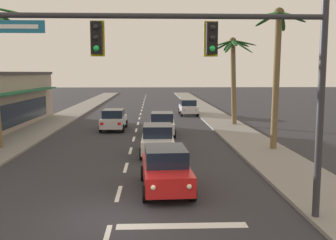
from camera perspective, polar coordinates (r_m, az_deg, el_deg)
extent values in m
plane|color=#2D2D33|center=(12.88, -8.27, -14.24)|extent=(220.00, 220.00, 0.00)
cube|color=gray|center=(32.91, 9.07, -1.09)|extent=(3.20, 110.00, 0.14)
cube|color=gray|center=(33.53, -18.08, -1.20)|extent=(3.20, 110.00, 0.14)
cube|color=silver|center=(11.54, -9.05, -16.82)|extent=(0.16, 2.00, 0.01)
cube|color=silver|center=(15.40, -7.23, -10.62)|extent=(0.16, 2.00, 0.01)
cube|color=silver|center=(19.37, -6.19, -6.92)|extent=(0.16, 2.00, 0.01)
cube|color=silver|center=(23.40, -5.51, -4.49)|extent=(0.16, 2.00, 0.01)
cube|color=silver|center=(27.46, -5.04, -2.77)|extent=(0.16, 2.00, 0.01)
cube|color=silver|center=(31.54, -4.69, -1.50)|extent=(0.16, 2.00, 0.01)
cube|color=silver|center=(35.63, -4.42, -0.52)|extent=(0.16, 2.00, 0.01)
cube|color=silver|center=(39.73, -4.20, 0.26)|extent=(0.16, 2.00, 0.01)
cube|color=silver|center=(43.84, -4.03, 0.90)|extent=(0.16, 2.00, 0.01)
cube|color=silver|center=(47.96, -3.88, 1.42)|extent=(0.16, 2.00, 0.01)
cube|color=silver|center=(52.07, -3.76, 1.86)|extent=(0.16, 2.00, 0.01)
cube|color=silver|center=(56.19, -3.66, 2.24)|extent=(0.16, 2.00, 0.01)
cube|color=silver|center=(60.32, -3.57, 2.57)|extent=(0.16, 2.00, 0.01)
cube|color=silver|center=(64.44, -3.49, 2.85)|extent=(0.16, 2.00, 0.01)
cube|color=silver|center=(68.56, -3.42, 3.10)|extent=(0.16, 2.00, 0.01)
cube|color=silver|center=(72.69, -3.36, 3.32)|extent=(0.16, 2.00, 0.01)
cube|color=silver|center=(76.82, -3.31, 3.52)|extent=(0.16, 2.00, 0.01)
cube|color=silver|center=(80.95, -3.26, 3.69)|extent=(0.16, 2.00, 0.01)
cube|color=silver|center=(12.29, 2.06, -15.22)|extent=(4.00, 0.44, 0.01)
cylinder|color=#2D2D33|center=(12.76, 21.40, 0.88)|extent=(0.22, 0.22, 6.79)
cylinder|color=#2D2D33|center=(11.73, -1.99, 14.98)|extent=(10.11, 0.16, 0.16)
cube|color=black|center=(11.77, 6.43, 11.77)|extent=(0.32, 0.26, 0.92)
sphere|color=black|center=(11.66, 6.56, 13.30)|extent=(0.17, 0.17, 0.17)
sphere|color=black|center=(11.63, 6.53, 11.83)|extent=(0.17, 0.17, 0.17)
sphere|color=#1EE54C|center=(11.61, 6.51, 10.36)|extent=(0.17, 0.17, 0.17)
cube|color=yellow|center=(11.93, 6.31, 11.71)|extent=(0.42, 0.03, 1.04)
cube|color=black|center=(11.75, -10.40, 11.71)|extent=(0.32, 0.26, 0.92)
sphere|color=black|center=(11.64, -10.53, 13.24)|extent=(0.17, 0.17, 0.17)
sphere|color=black|center=(11.61, -10.50, 11.77)|extent=(0.17, 0.17, 0.17)
sphere|color=#1EE54C|center=(11.59, -10.46, 10.29)|extent=(0.17, 0.17, 0.17)
cube|color=yellow|center=(11.91, -10.28, 11.65)|extent=(0.42, 0.03, 1.04)
cube|color=#196B93|center=(12.36, -21.75, 12.59)|extent=(1.81, 0.05, 0.36)
cube|color=white|center=(12.33, -21.79, 12.60)|extent=(1.45, 0.01, 0.12)
cube|color=red|center=(15.56, -0.31, -7.78)|extent=(1.97, 4.38, 0.72)
cube|color=black|center=(15.54, -0.36, -5.22)|extent=(1.71, 2.28, 0.64)
cylinder|color=black|center=(14.40, 3.66, -10.51)|extent=(0.25, 0.65, 0.64)
cylinder|color=black|center=(14.25, -3.33, -10.70)|extent=(0.25, 0.65, 0.64)
cylinder|color=black|center=(17.10, 2.19, -7.67)|extent=(0.25, 0.65, 0.64)
cylinder|color=black|center=(16.97, -3.65, -7.79)|extent=(0.25, 0.65, 0.64)
sphere|color=#F9EFC6|center=(13.53, 3.14, -9.72)|extent=(0.18, 0.18, 0.18)
sphere|color=#F9EFC6|center=(13.41, -2.19, -9.86)|extent=(0.18, 0.18, 0.18)
cube|color=red|center=(17.69, 1.24, -5.64)|extent=(0.24, 0.07, 0.20)
cube|color=red|center=(17.59, -3.06, -5.72)|extent=(0.24, 0.07, 0.20)
cube|color=silver|center=(22.22, -1.54, -3.30)|extent=(1.79, 4.31, 0.72)
cube|color=black|center=(22.25, -1.55, -1.50)|extent=(1.62, 2.21, 0.64)
cylinder|color=black|center=(20.92, 0.86, -4.95)|extent=(0.23, 0.64, 0.64)
cylinder|color=black|center=(20.91, -3.89, -4.97)|extent=(0.23, 0.64, 0.64)
cylinder|color=black|center=(23.70, 0.53, -3.53)|extent=(0.23, 0.64, 0.64)
cylinder|color=black|center=(23.69, -3.65, -3.55)|extent=(0.23, 0.64, 0.64)
sphere|color=#F9EFC6|center=(20.08, 0.27, -4.17)|extent=(0.18, 0.18, 0.18)
sphere|color=#F9EFC6|center=(20.08, -3.28, -4.18)|extent=(0.18, 0.18, 0.18)
cube|color=red|center=(24.34, -0.01, -2.15)|extent=(0.24, 0.06, 0.20)
cube|color=red|center=(24.34, -3.12, -2.16)|extent=(0.24, 0.06, 0.20)
cube|color=silver|center=(28.97, -0.87, -0.88)|extent=(1.88, 4.35, 0.72)
cube|color=black|center=(29.03, -0.87, 0.49)|extent=(1.66, 2.25, 0.64)
cylinder|color=black|center=(27.63, 0.91, -2.02)|extent=(0.24, 0.65, 0.64)
cylinder|color=black|center=(27.63, -2.67, -2.02)|extent=(0.24, 0.65, 0.64)
cylinder|color=black|center=(30.43, 0.77, -1.18)|extent=(0.24, 0.65, 0.64)
cylinder|color=black|center=(30.44, -2.48, -1.19)|extent=(0.24, 0.65, 0.64)
sphere|color=#F9EFC6|center=(26.81, 0.44, -1.34)|extent=(0.18, 0.18, 0.18)
sphere|color=#F9EFC6|center=(26.82, -2.21, -1.35)|extent=(0.18, 0.18, 0.18)
cube|color=red|center=(31.10, 0.36, -0.15)|extent=(0.24, 0.07, 0.20)
cube|color=red|center=(31.10, -2.07, -0.15)|extent=(0.24, 0.07, 0.20)
cube|color=silver|center=(31.91, -7.93, -0.22)|extent=(1.85, 4.34, 0.72)
cube|color=black|center=(31.68, -7.98, 0.97)|extent=(1.65, 2.23, 0.64)
cylinder|color=black|center=(33.46, -9.10, -0.53)|extent=(0.23, 0.64, 0.64)
cylinder|color=black|center=(33.27, -6.16, -0.52)|extent=(0.23, 0.64, 0.64)
cylinder|color=black|center=(30.68, -9.83, -1.22)|extent=(0.23, 0.64, 0.64)
cylinder|color=black|center=(30.47, -6.62, -1.22)|extent=(0.23, 0.64, 0.64)
sphere|color=#B2B2AD|center=(34.12, -8.54, 0.37)|extent=(0.18, 0.18, 0.18)
sphere|color=#B2B2AD|center=(33.98, -6.46, 0.38)|extent=(0.18, 0.18, 0.18)
cube|color=red|center=(29.86, -9.67, -0.55)|extent=(0.24, 0.06, 0.20)
cube|color=red|center=(29.70, -7.15, -0.55)|extent=(0.24, 0.06, 0.20)
cube|color=silver|center=(42.73, 2.99, 1.66)|extent=(1.79, 4.31, 0.72)
cube|color=black|center=(42.82, 2.98, 2.58)|extent=(1.61, 2.21, 0.64)
cylinder|color=black|center=(41.46, 4.37, 0.98)|extent=(0.22, 0.64, 0.64)
cylinder|color=black|center=(41.28, 1.99, 0.97)|extent=(0.22, 0.64, 0.64)
cylinder|color=black|center=(44.26, 3.92, 1.37)|extent=(0.22, 0.64, 0.64)
cylinder|color=black|center=(44.10, 1.69, 1.36)|extent=(0.22, 0.64, 0.64)
sphere|color=#B2B2AD|center=(40.65, 4.17, 1.49)|extent=(0.18, 0.18, 0.18)
sphere|color=#B2B2AD|center=(40.52, 2.42, 1.48)|extent=(0.18, 0.18, 0.18)
cube|color=red|center=(44.93, 3.56, 2.04)|extent=(0.24, 0.06, 0.20)
cube|color=red|center=(44.81, 1.88, 2.04)|extent=(0.24, 0.06, 0.20)
ellipsoid|color=#236028|center=(24.94, -22.62, 14.58)|extent=(2.52, 0.93, 0.68)
ellipsoid|color=#236028|center=(26.28, -22.90, 13.64)|extent=(1.57, 2.23, 1.14)
cylinder|color=brown|center=(23.74, 15.54, 5.17)|extent=(0.47, 0.38, 7.99)
ellipsoid|color=#236028|center=(24.21, 17.79, 14.16)|extent=(1.64, 0.40, 0.71)
ellipsoid|color=#236028|center=(24.61, 16.27, 13.64)|extent=(1.09, 1.48, 1.07)
ellipsoid|color=#236028|center=(24.32, 14.28, 14.10)|extent=(1.40, 1.43, 0.82)
ellipsoid|color=#236028|center=(23.64, 14.08, 14.65)|extent=(1.71, 0.58, 0.56)
ellipsoid|color=#236028|center=(23.22, 15.09, 14.75)|extent=(1.42, 1.51, 0.56)
ellipsoid|color=#236028|center=(23.51, 17.61, 14.41)|extent=(1.32, 1.55, 0.69)
sphere|color=#4C4223|center=(23.98, 15.96, 14.87)|extent=(0.60, 0.60, 0.60)
cylinder|color=brown|center=(34.35, 9.57, 5.21)|extent=(0.70, 0.42, 7.29)
ellipsoid|color=#1E5123|center=(34.59, 11.17, 11.03)|extent=(2.09, 0.47, 0.57)
ellipsoid|color=#1E5123|center=(35.13, 10.66, 10.95)|extent=(1.95, 1.48, 0.61)
ellipsoid|color=#1E5123|center=(35.28, 8.82, 10.72)|extent=(0.79, 2.04, 0.90)
ellipsoid|color=#1E5123|center=(34.86, 8.05, 10.73)|extent=(1.76, 1.59, 0.96)
ellipsoid|color=#1E5123|center=(34.14, 7.82, 10.98)|extent=(2.06, 0.54, 0.78)
ellipsoid|color=#1E5123|center=(33.55, 8.94, 10.60)|extent=(1.29, 1.78, 1.26)
ellipsoid|color=#1E5123|center=(33.41, 9.73, 11.05)|extent=(0.51, 2.06, 0.76)
ellipsoid|color=#1E5123|center=(34.07, 10.87, 10.53)|extent=(1.78, 1.34, 1.23)
sphere|color=#4C4223|center=(34.41, 9.47, 11.37)|extent=(0.60, 0.60, 0.60)
cube|color=#195B3D|center=(31.04, -21.73, 3.68)|extent=(1.00, 21.81, 0.12)
cube|color=black|center=(31.31, -22.33, 0.51)|extent=(0.06, 20.53, 1.80)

